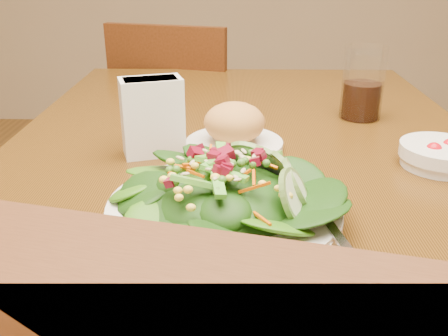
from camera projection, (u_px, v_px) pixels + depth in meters
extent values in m
cube|color=#5D3712|center=(248.00, 168.00, 0.87)|extent=(0.90, 1.40, 0.04)
cylinder|color=#49210D|center=(121.00, 194.00, 1.62)|extent=(0.07, 0.07, 0.71)
cylinder|color=#49210D|center=(362.00, 196.00, 1.60)|extent=(0.07, 0.07, 0.71)
cube|color=#49210D|center=(190.00, 148.00, 1.83)|extent=(0.49, 0.49, 0.04)
cylinder|color=#49210D|center=(246.00, 187.00, 2.03)|extent=(0.04, 0.04, 0.39)
cylinder|color=#49210D|center=(166.00, 177.00, 2.12)|extent=(0.04, 0.04, 0.39)
cylinder|color=#49210D|center=(222.00, 228.00, 1.72)|extent=(0.04, 0.04, 0.39)
cylinder|color=#49210D|center=(130.00, 215.00, 1.81)|extent=(0.04, 0.04, 0.39)
cube|color=#49210D|center=(167.00, 98.00, 1.57)|extent=(0.38, 0.13, 0.44)
cylinder|color=white|center=(224.00, 213.00, 0.66)|extent=(0.31, 0.31, 0.02)
ellipsoid|color=black|center=(224.00, 191.00, 0.65)|extent=(0.21, 0.21, 0.05)
cube|color=silver|center=(328.00, 216.00, 0.62)|extent=(0.05, 0.18, 0.01)
cylinder|color=white|center=(234.00, 145.00, 0.89)|extent=(0.17, 0.17, 0.02)
ellipsoid|color=#B67943|center=(234.00, 122.00, 0.87)|extent=(0.11, 0.11, 0.07)
cylinder|color=white|center=(441.00, 155.00, 0.82)|extent=(0.13, 0.13, 0.04)
sphere|color=red|center=(434.00, 151.00, 0.81)|extent=(0.03, 0.03, 0.03)
cylinder|color=silver|center=(363.00, 83.00, 1.04)|extent=(0.09, 0.09, 0.15)
cylinder|color=black|center=(361.00, 101.00, 1.05)|extent=(0.08, 0.08, 0.08)
cube|color=white|center=(152.00, 117.00, 0.85)|extent=(0.12, 0.09, 0.13)
cube|color=white|center=(152.00, 111.00, 0.85)|extent=(0.10, 0.07, 0.11)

